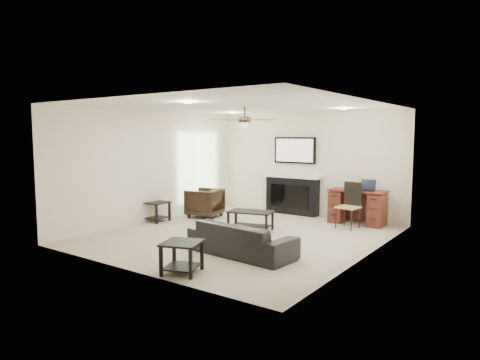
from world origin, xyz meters
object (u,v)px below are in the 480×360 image
(coffee_table, at_px, (251,221))
(fireplace_unit, at_px, (292,176))
(sofa, at_px, (241,239))
(desk, at_px, (357,207))
(armchair, at_px, (205,203))

(coffee_table, bearing_deg, fireplace_unit, 81.02)
(sofa, relative_size, coffee_table, 2.04)
(sofa, bearing_deg, fireplace_unit, -68.92)
(coffee_table, distance_m, desk, 2.45)
(armchair, relative_size, coffee_table, 0.84)
(fireplace_unit, height_order, desk, fireplace_unit)
(fireplace_unit, bearing_deg, sofa, -73.65)
(sofa, distance_m, coffee_table, 1.84)
(sofa, height_order, armchair, armchair)
(sofa, bearing_deg, coffee_table, -55.92)
(armchair, height_order, desk, desk)
(fireplace_unit, xyz_separation_m, desk, (1.76, -0.24, -0.57))
(fireplace_unit, relative_size, desk, 1.57)
(fireplace_unit, bearing_deg, coffee_table, -84.86)
(coffee_table, relative_size, fireplace_unit, 0.47)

